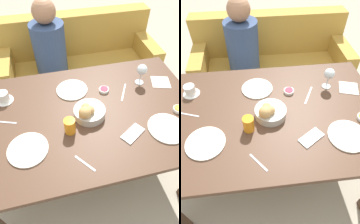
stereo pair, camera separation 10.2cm
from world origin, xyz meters
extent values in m
plane|color=#A89E89|center=(0.00, 0.00, 0.00)|extent=(10.00, 10.00, 0.00)
cube|color=#4C3323|center=(0.00, 0.00, 0.73)|extent=(1.48, 0.98, 0.03)
cube|color=#4C3323|center=(-0.69, 0.44, 0.36)|extent=(0.06, 0.06, 0.72)
cube|color=#4C3323|center=(0.69, 0.44, 0.36)|extent=(0.06, 0.06, 0.72)
cube|color=#B28938|center=(0.13, 1.07, 0.21)|extent=(1.70, 0.70, 0.41)
cube|color=#B28938|center=(0.13, 1.32, 0.64)|extent=(1.70, 0.20, 0.45)
cube|color=#B28938|center=(-0.65, 1.07, 0.31)|extent=(0.14, 0.70, 0.61)
cube|color=#B28938|center=(0.91, 1.07, 0.31)|extent=(0.14, 0.70, 0.61)
cube|color=#23232D|center=(-0.17, 0.97, 0.21)|extent=(0.30, 0.42, 0.41)
cylinder|color=#334770|center=(-0.17, 0.97, 0.67)|extent=(0.32, 0.32, 0.52)
sphere|color=#9E7051|center=(-0.17, 0.97, 1.04)|extent=(0.21, 0.21, 0.21)
cylinder|color=#B2ADA3|center=(-0.01, -0.03, 0.78)|extent=(0.20, 0.20, 0.05)
sphere|color=tan|center=(-0.04, -0.02, 0.82)|extent=(0.06, 0.06, 0.06)
sphere|color=tan|center=(-0.05, -0.07, 0.83)|extent=(0.08, 0.08, 0.08)
sphere|color=tan|center=(-0.02, -0.05, 0.83)|extent=(0.06, 0.06, 0.06)
cylinder|color=silver|center=(-0.41, -0.20, 0.76)|extent=(0.23, 0.23, 0.01)
cylinder|color=silver|center=(0.42, -0.24, 0.76)|extent=(0.23, 0.23, 0.01)
cylinder|color=silver|center=(-0.08, 0.24, 0.76)|extent=(0.22, 0.22, 0.01)
cylinder|color=orange|center=(-0.15, -0.12, 0.80)|extent=(0.07, 0.07, 0.10)
cylinder|color=silver|center=(0.43, 0.21, 0.75)|extent=(0.06, 0.06, 0.00)
cylinder|color=silver|center=(0.43, 0.21, 0.79)|extent=(0.01, 0.01, 0.07)
sphere|color=silver|center=(0.43, 0.21, 0.87)|extent=(0.08, 0.08, 0.08)
cylinder|color=white|center=(-0.55, 0.24, 0.76)|extent=(0.12, 0.12, 0.01)
cylinder|color=white|center=(-0.55, 0.24, 0.79)|extent=(0.08, 0.08, 0.07)
cylinder|color=white|center=(0.15, 0.18, 0.76)|extent=(0.07, 0.07, 0.02)
cylinder|color=#A3192D|center=(0.15, 0.18, 0.78)|extent=(0.06, 0.06, 0.00)
cylinder|color=white|center=(0.57, -0.12, 0.76)|extent=(0.07, 0.07, 0.02)
cylinder|color=#C67F28|center=(0.57, -0.12, 0.78)|extent=(0.06, 0.06, 0.00)
cube|color=#B7B7BC|center=(-0.56, 0.05, 0.75)|extent=(0.18, 0.07, 0.00)
cube|color=#B7B7BC|center=(0.28, 0.13, 0.75)|extent=(0.10, 0.17, 0.00)
cube|color=#B7B7BC|center=(-0.12, -0.35, 0.75)|extent=(0.09, 0.12, 0.00)
cube|color=silver|center=(0.59, 0.17, 0.75)|extent=(0.17, 0.17, 0.00)
cube|color=silver|center=(0.21, -0.23, 0.76)|extent=(0.17, 0.14, 0.01)
camera|label=1|loc=(-0.21, -0.85, 1.73)|focal=32.00mm
camera|label=2|loc=(-0.11, -0.87, 1.73)|focal=32.00mm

